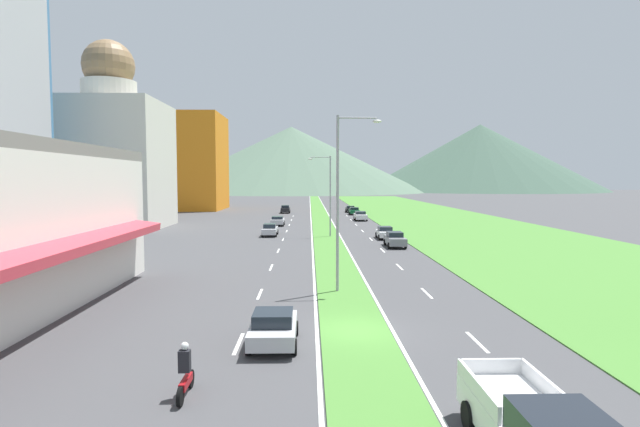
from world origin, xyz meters
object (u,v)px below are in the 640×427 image
Objects in this scene: street_lamp_near at (342,193)px; car_7 at (385,233)px; car_3 at (350,209)px; car_8 at (270,230)px; street_lamp_mid at (328,191)px; car_5 at (278,221)px; car_4 at (273,327)px; car_0 at (354,211)px; car_6 at (395,239)px; car_1 at (285,209)px; motorcycle_rider at (185,374)px; car_2 at (360,216)px.

street_lamp_near is 2.68× the size of car_7.
car_3 is 45.48m from car_8.
car_5 is at bearing 115.73° from street_lamp_mid.
car_8 reaches higher than car_4.
car_6 reaches higher than car_0.
street_lamp_mid reaches higher than car_5.
street_lamp_mid is 45.29m from car_3.
car_8 is at bearing -17.32° from car_3.
car_7 is (10.42, 37.37, -0.01)m from car_4.
car_0 is at bearing 1.37° from car_3.
car_0 is at bearing -109.02° from car_1.
motorcycle_rider is (-5.98, -14.93, -5.38)m from street_lamp_near.
car_0 is at bearing 179.15° from car_2.
car_4 is at bearing -177.67° from car_1.
car_6 is at bearing -127.58° from car_8.
car_2 is 25.91m from car_7.
street_lamp_mid is 16.85m from car_5.
car_7 is (13.75, -44.57, -0.09)m from car_1.
car_7 is at bearing 179.57° from car_6.
street_lamp_near reaches higher than car_3.
street_lamp_mid is 12.40m from car_6.
car_1 is at bearing -80.24° from car_3.
car_2 is 1.10× the size of car_3.
car_5 is (-6.72, 44.34, -5.39)m from street_lamp_near.
street_lamp_mid reaches higher than car_6.
car_8 is (-13.50, -22.43, -0.03)m from car_2.
car_1 is (-7.14, 42.23, -4.75)m from street_lamp_mid.
car_2 is at bearing -10.50° from motorcycle_rider.
car_4 is 38.79m from car_7.
car_2 reaches higher than car_6.
street_lamp_near reaches higher than car_4.
car_2 reaches higher than car_0.
car_7 is at bearing 0.02° from car_0.
motorcycle_rider reaches higher than car_1.
motorcycle_rider is at bearing -97.98° from street_lamp_mid.
car_2 is 26.18m from car_8.
motorcycle_rider reaches higher than car_2.
car_0 is 77.90m from car_4.
car_5 is at bearing -179.74° from car_1.
car_7 is (0.22, -25.91, -0.07)m from car_2.
motorcycle_rider reaches higher than car_8.
car_5 is (-13.40, -9.04, -0.06)m from car_2.
car_3 is 2.14× the size of motorcycle_rider.
street_lamp_near reaches higher than motorcycle_rider.
car_6 is (0.13, -53.94, 0.08)m from car_3.
motorcycle_rider is (0.87, -86.96, -0.07)m from car_1.
car_4 is (-10.20, -63.28, -0.05)m from car_2.
car_0 is 39.83m from car_7.
car_1 is 0.91× the size of car_2.
street_lamp_mid reaches higher than car_7.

